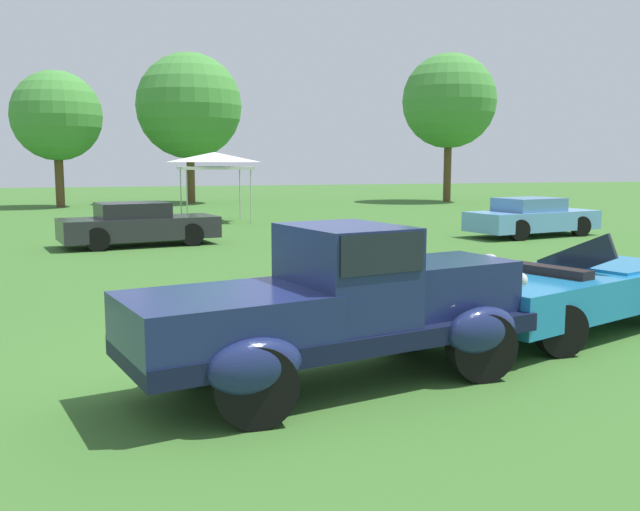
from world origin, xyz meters
The scene contains 9 objects.
ground_plane centered at (0.00, 0.00, 0.00)m, with size 120.00×120.00×0.00m, color #386628.
feature_pickup_truck centered at (0.48, -0.55, 0.87)m, with size 4.72×2.59×1.70m.
neighbor_convertible centered at (4.36, 0.85, 0.58)m, with size 4.42×3.04×1.40m.
show_car_charcoal centered at (-1.14, 12.76, 0.60)m, with size 4.53×2.49×1.22m.
show_car_skyblue centered at (10.92, 11.81, 0.60)m, with size 4.60×2.55×1.22m.
canopy_tent_left_field centered at (2.03, 19.94, 2.42)m, with size 2.66×2.66×2.71m.
treeline_far_left centered at (-4.40, 30.97, 4.62)m, with size 4.53×4.53×6.91m.
treeline_mid_left centered at (2.42, 32.35, 5.37)m, with size 5.79×5.79×8.27m.
treeline_center centered at (16.97, 29.84, 5.77)m, with size 5.40×5.40×8.49m.
Camera 1 is at (-1.77, -7.51, 2.37)m, focal length 39.37 mm.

